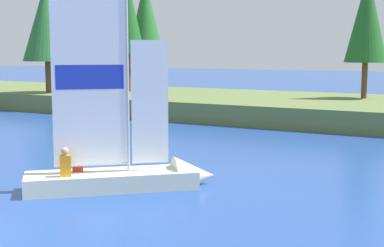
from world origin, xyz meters
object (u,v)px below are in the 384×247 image
(shoreline_tree_midleft, at_px, (128,16))
(shoreline_tree_centre, at_px, (145,10))
(sailboat, at_px, (137,168))
(shoreline_tree_left, at_px, (46,22))
(shoreline_tree_midright, at_px, (367,18))

(shoreline_tree_midleft, bearing_deg, shoreline_tree_centre, 87.85)
(shoreline_tree_midleft, height_order, sailboat, shoreline_tree_midleft)
(shoreline_tree_midleft, relative_size, shoreline_tree_centre, 0.96)
(shoreline_tree_left, bearing_deg, shoreline_tree_midright, 16.05)
(shoreline_tree_midright, bearing_deg, shoreline_tree_left, -163.95)
(shoreline_tree_centre, xyz_separation_m, sailboat, (12.74, -19.55, -5.94))
(shoreline_tree_centre, height_order, shoreline_tree_midright, shoreline_tree_centre)
(shoreline_tree_centre, bearing_deg, shoreline_tree_midright, 0.77)
(shoreline_tree_midleft, relative_size, shoreline_tree_midright, 1.05)
(shoreline_tree_left, xyz_separation_m, shoreline_tree_midleft, (3.99, 3.23, 0.41))
(shoreline_tree_left, xyz_separation_m, shoreline_tree_midright, (18.64, 5.36, 0.01))
(sailboat, bearing_deg, shoreline_tree_midleft, 83.63)
(shoreline_tree_centre, relative_size, sailboat, 1.16)
(shoreline_tree_left, relative_size, shoreline_tree_midright, 1.00)
(shoreline_tree_midright, height_order, sailboat, shoreline_tree_midright)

